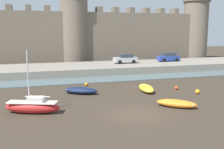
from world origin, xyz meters
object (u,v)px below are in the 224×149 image
at_px(rowboat_near_channel_left, 146,88).
at_px(car_quay_east, 126,59).
at_px(mooring_buoy_near_channel, 176,88).
at_px(rowboat_midflat_right, 177,103).
at_px(rowboat_midflat_centre, 81,90).
at_px(mooring_buoy_off_centre, 86,84).
at_px(mooring_buoy_mid_mud, 197,92).
at_px(sailboat_foreground_left, 33,106).
at_px(car_quay_centre_east, 169,57).

xyz_separation_m(rowboat_near_channel_left, car_quay_east, (3.20, 16.30, 1.61)).
bearing_deg(mooring_buoy_near_channel, rowboat_midflat_right, -119.97).
relative_size(rowboat_midflat_centre, mooring_buoy_off_centre, 9.38).
height_order(rowboat_midflat_centre, rowboat_midflat_right, rowboat_midflat_centre).
relative_size(rowboat_near_channel_left, mooring_buoy_near_channel, 9.73).
distance_m(mooring_buoy_mid_mud, car_quay_east, 19.23).
distance_m(rowboat_midflat_centre, mooring_buoy_mid_mud, 12.82).
bearing_deg(sailboat_foreground_left, mooring_buoy_near_channel, 15.58).
distance_m(rowboat_midflat_right, car_quay_centre_east, 26.30).
relative_size(rowboat_near_channel_left, sailboat_foreground_left, 0.75).
relative_size(mooring_buoy_mid_mud, car_quay_centre_east, 0.13).
distance_m(mooring_buoy_near_channel, car_quay_centre_east, 18.98).
distance_m(rowboat_midflat_centre, rowboat_midflat_right, 10.61).
height_order(rowboat_midflat_centre, mooring_buoy_mid_mud, rowboat_midflat_centre).
bearing_deg(rowboat_near_channel_left, rowboat_midflat_centre, 172.81).
relative_size(rowboat_midflat_centre, car_quay_centre_east, 0.98).
bearing_deg(car_quay_centre_east, rowboat_midflat_centre, -140.54).
distance_m(rowboat_near_channel_left, rowboat_midflat_right, 6.62).
height_order(car_quay_centre_east, car_quay_east, same).
relative_size(rowboat_near_channel_left, rowboat_midflat_centre, 1.00).
xyz_separation_m(car_quay_centre_east, car_quay_east, (-8.71, -0.51, 0.00)).
bearing_deg(mooring_buoy_off_centre, rowboat_midflat_centre, -108.63).
bearing_deg(rowboat_midflat_right, mooring_buoy_near_channel, 60.03).
bearing_deg(car_quay_east, rowboat_midflat_centre, -124.56).
height_order(rowboat_midflat_right, car_quay_centre_east, car_quay_centre_east).
distance_m(mooring_buoy_off_centre, car_quay_centre_east, 21.62).
relative_size(rowboat_near_channel_left, car_quay_east, 0.98).
relative_size(rowboat_midflat_centre, mooring_buoy_near_channel, 9.72).
bearing_deg(sailboat_foreground_left, rowboat_midflat_centre, 48.31).
bearing_deg(rowboat_near_channel_left, sailboat_foreground_left, -159.12).
xyz_separation_m(rowboat_midflat_right, car_quay_east, (3.13, 22.92, 1.62)).
height_order(sailboat_foreground_left, mooring_buoy_off_centre, sailboat_foreground_left).
distance_m(sailboat_foreground_left, mooring_buoy_near_channel, 16.82).
bearing_deg(rowboat_midflat_centre, mooring_buoy_off_centre, 71.37).
bearing_deg(mooring_buoy_off_centre, mooring_buoy_near_channel, -27.66).
bearing_deg(rowboat_midflat_centre, car_quay_east, 55.44).
xyz_separation_m(rowboat_midflat_centre, car_quay_centre_east, (19.29, 15.88, 1.59)).
xyz_separation_m(rowboat_midflat_centre, mooring_buoy_off_centre, (1.34, 3.97, -0.18)).
bearing_deg(mooring_buoy_mid_mud, mooring_buoy_near_channel, 114.05).
xyz_separation_m(mooring_buoy_near_channel, car_quay_centre_east, (8.16, 17.05, 1.78)).
distance_m(rowboat_midflat_right, mooring_buoy_off_centre, 13.04).
height_order(rowboat_near_channel_left, car_quay_east, car_quay_east).
bearing_deg(rowboat_near_channel_left, mooring_buoy_near_channel, -3.56).
bearing_deg(car_quay_east, mooring_buoy_mid_mud, -84.95).
distance_m(rowboat_near_channel_left, mooring_buoy_near_channel, 3.76).
relative_size(sailboat_foreground_left, mooring_buoy_near_channel, 12.91).
height_order(rowboat_midflat_centre, car_quay_centre_east, car_quay_centre_east).
height_order(rowboat_near_channel_left, mooring_buoy_mid_mud, rowboat_near_channel_left).
relative_size(sailboat_foreground_left, car_quay_east, 1.30).
bearing_deg(mooring_buoy_near_channel, car_quay_east, 91.90).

